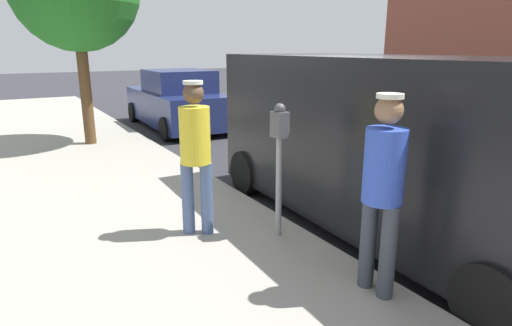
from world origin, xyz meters
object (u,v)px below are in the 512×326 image
object	(u,v)px
parking_meter_near	(279,148)
parked_van	(391,139)
parked_sedan_behind	(177,102)
pedestrian_in_blue	(383,183)
pedestrian_in_yellow	(195,148)

from	to	relation	value
parking_meter_near	parked_van	distance (m)	1.52
parked_sedan_behind	parking_meter_near	bearing A→B (deg)	77.17
parked_van	pedestrian_in_blue	bearing A→B (deg)	40.11
parking_meter_near	parked_van	bearing A→B (deg)	171.38
pedestrian_in_yellow	parked_van	world-z (taller)	parked_van
parked_sedan_behind	pedestrian_in_blue	bearing A→B (deg)	79.55
pedestrian_in_yellow	parked_sedan_behind	distance (m)	7.76
pedestrian_in_blue	parked_sedan_behind	bearing A→B (deg)	-100.45
parking_meter_near	pedestrian_in_yellow	world-z (taller)	pedestrian_in_yellow
pedestrian_in_yellow	parked_van	size ratio (longest dim) A/B	0.33
parking_meter_near	pedestrian_in_blue	distance (m)	1.43
pedestrian_in_yellow	parked_sedan_behind	world-z (taller)	pedestrian_in_yellow
pedestrian_in_blue	parked_van	size ratio (longest dim) A/B	0.33
parking_meter_near	pedestrian_in_yellow	xyz separation A→B (m)	(0.77, -0.53, -0.02)
pedestrian_in_blue	parked_sedan_behind	world-z (taller)	pedestrian_in_blue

